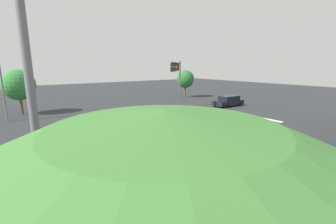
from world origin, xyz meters
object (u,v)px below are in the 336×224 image
object	(u,v)px
pedestrian	(126,175)
tree_corner_a	(185,79)
car_3	(87,142)
street_light_pole_b	(31,90)
tree_corner_c	(19,85)
traffic_signal_mast	(177,73)
car_0	(228,101)

from	to	relation	value
pedestrian	tree_corner_a	distance (m)	30.99
car_3	street_light_pole_b	xyz separation A→B (m)	(-8.97, 3.44, 4.28)
street_light_pole_b	tree_corner_c	world-z (taller)	street_light_pole_b
street_light_pole_b	pedestrian	bearing A→B (deg)	-46.47
traffic_signal_mast	tree_corner_a	distance (m)	13.14
traffic_signal_mast	tree_corner_a	xyz separation A→B (m)	(9.25, -9.21, -1.46)
pedestrian	tree_corner_c	distance (m)	22.34
car_0	tree_corner_c	xyz separation A→B (m)	(10.47, 23.49, 2.68)
tree_corner_c	tree_corner_a	bearing A→B (deg)	-90.69
pedestrian	tree_corner_c	world-z (taller)	tree_corner_c
pedestrian	street_light_pole_b	distance (m)	6.24
traffic_signal_mast	car_3	xyz separation A→B (m)	(-6.78, 12.68, -3.90)
traffic_signal_mast	car_3	size ratio (longest dim) A/B	1.45
tree_corner_c	street_light_pole_b	bearing A→B (deg)	177.75
street_light_pole_b	traffic_signal_mast	bearing A→B (deg)	-45.67
traffic_signal_mast	pedestrian	distance (m)	18.24
car_3	tree_corner_c	distance (m)	16.72
car_0	car_3	distance (m)	21.84
tree_corner_a	tree_corner_c	xyz separation A→B (m)	(0.29, 24.33, 0.18)
pedestrian	street_light_pole_b	bearing A→B (deg)	179.28
street_light_pole_b	tree_corner_c	xyz separation A→B (m)	(25.29, -0.99, -1.66)
car_3	tree_corner_a	world-z (taller)	tree_corner_a
car_0	pedestrian	bearing A→B (deg)	32.61
tree_corner_a	pedestrian	bearing A→B (deg)	134.80
pedestrian	tree_corner_a	xyz separation A→B (m)	(21.78, -21.93, 2.29)
traffic_signal_mast	tree_corner_c	world-z (taller)	traffic_signal_mast
car_0	tree_corner_a	world-z (taller)	tree_corner_a
car_3	street_light_pole_b	bearing A→B (deg)	-110.20
pedestrian	street_light_pole_b	world-z (taller)	street_light_pole_b
tree_corner_c	car_3	bearing A→B (deg)	-171.49
car_3	traffic_signal_mast	bearing A→B (deg)	28.90
car_3	car_0	bearing A→B (deg)	16.34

